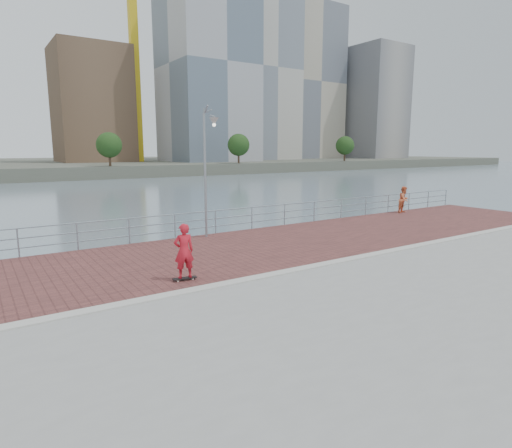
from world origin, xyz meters
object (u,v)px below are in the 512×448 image
street_lamp (209,150)px  bystander (404,200)px  skateboarder (184,251)px  guardrail (196,221)px

street_lamp → bystander: street_lamp is taller
skateboarder → bystander: skateboarder is taller
street_lamp → bystander: 14.05m
guardrail → skateboarder: bearing=-118.6°
skateboarder → bystander: size_ratio=1.02×
guardrail → street_lamp: size_ratio=7.05×
guardrail → skateboarder: skateboarder is taller
street_lamp → skateboarder: bearing=-124.9°
guardrail → skateboarder: 6.82m
street_lamp → guardrail: bearing=107.2°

